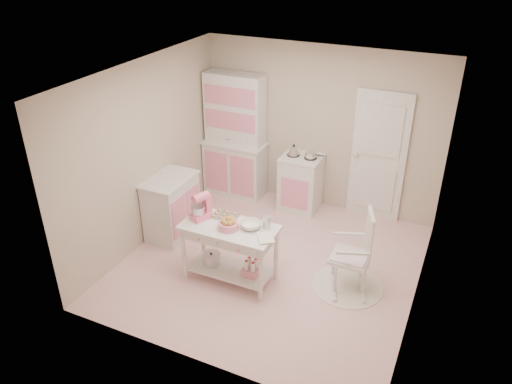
% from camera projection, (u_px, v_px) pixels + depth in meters
% --- Properties ---
extents(room_shell, '(3.84, 3.84, 2.62)m').
position_uv_depth(room_shell, '(272.00, 154.00, 6.05)').
color(room_shell, pink).
rests_on(room_shell, ground).
extents(door, '(0.82, 0.05, 2.04)m').
position_uv_depth(door, '(378.00, 157.00, 7.50)').
color(door, white).
rests_on(door, ground).
extents(hutch, '(1.06, 0.50, 2.08)m').
position_uv_depth(hutch, '(234.00, 136.00, 8.18)').
color(hutch, white).
rests_on(hutch, ground).
extents(stove, '(0.62, 0.57, 0.92)m').
position_uv_depth(stove, '(301.00, 183.00, 7.97)').
color(stove, white).
rests_on(stove, ground).
extents(base_cabinet, '(0.54, 0.84, 0.92)m').
position_uv_depth(base_cabinet, '(172.00, 207.00, 7.30)').
color(base_cabinet, white).
rests_on(base_cabinet, ground).
extents(lace_rug, '(0.92, 0.92, 0.01)m').
position_uv_depth(lace_rug, '(347.00, 286.00, 6.41)').
color(lace_rug, white).
rests_on(lace_rug, ground).
extents(rocking_chair, '(0.70, 0.84, 1.10)m').
position_uv_depth(rocking_chair, '(351.00, 251.00, 6.16)').
color(rocking_chair, white).
rests_on(rocking_chair, ground).
extents(work_table, '(1.20, 0.60, 0.80)m').
position_uv_depth(work_table, '(230.00, 253.00, 6.37)').
color(work_table, white).
rests_on(work_table, ground).
extents(stand_mixer, '(0.30, 0.34, 0.34)m').
position_uv_depth(stand_mixer, '(200.00, 207.00, 6.27)').
color(stand_mixer, pink).
rests_on(stand_mixer, work_table).
extents(cookie_tray, '(0.34, 0.24, 0.02)m').
position_uv_depth(cookie_tray, '(225.00, 216.00, 6.38)').
color(cookie_tray, silver).
rests_on(cookie_tray, work_table).
extents(bread_basket, '(0.25, 0.25, 0.09)m').
position_uv_depth(bread_basket, '(229.00, 226.00, 6.11)').
color(bread_basket, pink).
rests_on(bread_basket, work_table).
extents(mixing_bowl, '(0.26, 0.26, 0.08)m').
position_uv_depth(mixing_bowl, '(251.00, 225.00, 6.13)').
color(mixing_bowl, white).
rests_on(mixing_bowl, work_table).
extents(metal_pitcher, '(0.10, 0.10, 0.17)m').
position_uv_depth(metal_pitcher, '(267.00, 222.00, 6.11)').
color(metal_pitcher, silver).
rests_on(metal_pitcher, work_table).
extents(recipe_book, '(0.29, 0.30, 0.02)m').
position_uv_depth(recipe_book, '(258.00, 239.00, 5.92)').
color(recipe_book, white).
rests_on(recipe_book, work_table).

